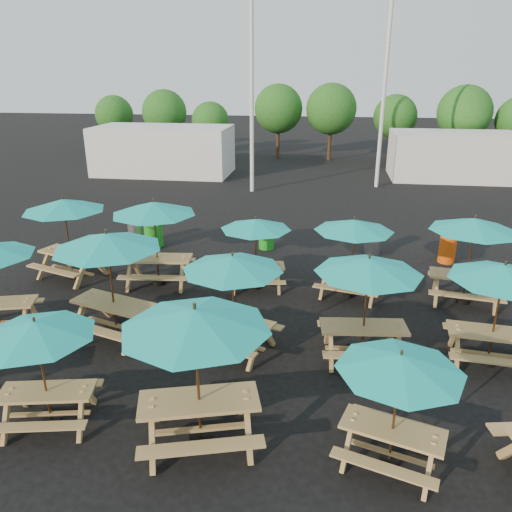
# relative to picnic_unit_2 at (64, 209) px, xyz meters

# --- Properties ---
(ground) EXTENTS (120.00, 120.00, 0.00)m
(ground) POSITION_rel_picnic_unit_2_xyz_m (5.67, -1.81, -2.14)
(ground) COLOR black
(ground) RESTS_ON ground
(picnic_unit_2) EXTENTS (2.98, 2.98, 2.46)m
(picnic_unit_2) POSITION_rel_picnic_unit_2_xyz_m (0.00, 0.00, 0.00)
(picnic_unit_2) COLOR tan
(picnic_unit_2) RESTS_ON ground
(picnic_unit_3) EXTENTS (2.32, 2.32, 2.06)m
(picnic_unit_3) POSITION_rel_picnic_unit_2_xyz_m (2.85, -6.37, -0.35)
(picnic_unit_3) COLOR tan
(picnic_unit_3) RESTS_ON ground
(picnic_unit_4) EXTENTS (3.07, 3.07, 2.56)m
(picnic_unit_4) POSITION_rel_picnic_unit_2_xyz_m (2.73, -3.17, 0.08)
(picnic_unit_4) COLOR tan
(picnic_unit_4) RESTS_ON ground
(picnic_unit_5) EXTENTS (2.62, 2.62, 2.51)m
(picnic_unit_5) POSITION_rel_picnic_unit_2_xyz_m (2.75, -0.11, 0.04)
(picnic_unit_5) COLOR tan
(picnic_unit_5) RESTS_ON ground
(picnic_unit_6) EXTENTS (2.98, 2.98, 2.52)m
(picnic_unit_6) POSITION_rel_picnic_unit_2_xyz_m (5.60, -6.43, 0.05)
(picnic_unit_6) COLOR tan
(picnic_unit_6) RESTS_ON ground
(picnic_unit_7) EXTENTS (2.78, 2.78, 2.28)m
(picnic_unit_7) POSITION_rel_picnic_unit_2_xyz_m (5.62, -3.46, -0.15)
(picnic_unit_7) COLOR tan
(picnic_unit_7) RESTS_ON ground
(picnic_unit_8) EXTENTS (2.30, 2.30, 2.08)m
(picnic_unit_8) POSITION_rel_picnic_unit_2_xyz_m (5.62, 0.02, -0.33)
(picnic_unit_8) COLOR tan
(picnic_unit_8) RESTS_ON ground
(picnic_unit_9) EXTENTS (2.43, 2.43, 2.03)m
(picnic_unit_9) POSITION_rel_picnic_unit_2_xyz_m (8.72, -6.50, -0.38)
(picnic_unit_9) COLOR tan
(picnic_unit_9) RESTS_ON ground
(picnic_unit_10) EXTENTS (2.47, 2.47, 2.35)m
(picnic_unit_10) POSITION_rel_picnic_unit_2_xyz_m (8.44, -3.37, -0.10)
(picnic_unit_10) COLOR tan
(picnic_unit_10) RESTS_ON ground
(picnic_unit_11) EXTENTS (2.57, 2.57, 2.23)m
(picnic_unit_11) POSITION_rel_picnic_unit_2_xyz_m (8.29, -0.15, -0.20)
(picnic_unit_11) COLOR tan
(picnic_unit_11) RESTS_ON ground
(picnic_unit_13) EXTENTS (2.40, 2.40, 2.29)m
(picnic_unit_13) POSITION_rel_picnic_unit_2_xyz_m (11.12, -3.22, -0.15)
(picnic_unit_13) COLOR tan
(picnic_unit_13) RESTS_ON ground
(picnic_unit_14) EXTENTS (2.61, 2.61, 2.39)m
(picnic_unit_14) POSITION_rel_picnic_unit_2_xyz_m (11.33, -0.13, -0.06)
(picnic_unit_14) COLOR tan
(picnic_unit_14) RESTS_ON ground
(waste_bin_0) EXTENTS (0.53, 0.53, 0.86)m
(waste_bin_0) POSITION_rel_picnic_unit_2_xyz_m (0.80, 3.21, -1.71)
(waste_bin_0) COLOR gray
(waste_bin_0) RESTS_ON ground
(waste_bin_1) EXTENTS (0.53, 0.53, 0.86)m
(waste_bin_1) POSITION_rel_picnic_unit_2_xyz_m (1.52, 2.88, -1.71)
(waste_bin_1) COLOR #1B981E
(waste_bin_1) RESTS_ON ground
(waste_bin_2) EXTENTS (0.53, 0.53, 0.86)m
(waste_bin_2) POSITION_rel_picnic_unit_2_xyz_m (1.54, 3.17, -1.71)
(waste_bin_2) COLOR #1B981E
(waste_bin_2) RESTS_ON ground
(waste_bin_3) EXTENTS (0.53, 0.53, 0.86)m
(waste_bin_3) POSITION_rel_picnic_unit_2_xyz_m (5.50, 3.45, -1.71)
(waste_bin_3) COLOR #1B981E
(waste_bin_3) RESTS_ON ground
(waste_bin_4) EXTENTS (0.53, 0.53, 0.86)m
(waste_bin_4) POSITION_rel_picnic_unit_2_xyz_m (9.16, 3.45, -1.71)
(waste_bin_4) COLOR gray
(waste_bin_4) RESTS_ON ground
(waste_bin_5) EXTENTS (0.53, 0.53, 0.86)m
(waste_bin_5) POSITION_rel_picnic_unit_2_xyz_m (11.51, 2.94, -1.71)
(waste_bin_5) COLOR #E2500D
(waste_bin_5) RESTS_ON ground
(mast_0) EXTENTS (0.20, 0.20, 12.00)m
(mast_0) POSITION_rel_picnic_unit_2_xyz_m (3.67, 12.19, 3.86)
(mast_0) COLOR silver
(mast_0) RESTS_ON ground
(mast_1) EXTENTS (0.20, 0.20, 12.00)m
(mast_1) POSITION_rel_picnic_unit_2_xyz_m (10.17, 14.19, 3.86)
(mast_1) COLOR silver
(mast_1) RESTS_ON ground
(event_tent_0) EXTENTS (8.00, 4.00, 2.80)m
(event_tent_0) POSITION_rel_picnic_unit_2_xyz_m (-2.33, 16.19, -0.74)
(event_tent_0) COLOR silver
(event_tent_0) RESTS_ON ground
(event_tent_1) EXTENTS (7.00, 4.00, 2.60)m
(event_tent_1) POSITION_rel_picnic_unit_2_xyz_m (14.67, 17.19, -0.84)
(event_tent_1) COLOR silver
(event_tent_1) RESTS_ON ground
(tree_0) EXTENTS (2.80, 2.80, 4.24)m
(tree_0) POSITION_rel_picnic_unit_2_xyz_m (-8.40, 23.44, 0.69)
(tree_0) COLOR #382314
(tree_0) RESTS_ON ground
(tree_1) EXTENTS (3.11, 3.11, 4.72)m
(tree_1) POSITION_rel_picnic_unit_2_xyz_m (-4.07, 22.10, 1.01)
(tree_1) COLOR #382314
(tree_1) RESTS_ON ground
(tree_2) EXTENTS (2.59, 2.59, 3.93)m
(tree_2) POSITION_rel_picnic_unit_2_xyz_m (-0.72, 21.85, 0.48)
(tree_2) COLOR #382314
(tree_2) RESTS_ON ground
(tree_3) EXTENTS (3.36, 3.36, 5.09)m
(tree_3) POSITION_rel_picnic_unit_2_xyz_m (3.92, 22.91, 1.26)
(tree_3) COLOR #382314
(tree_3) RESTS_ON ground
(tree_4) EXTENTS (3.41, 3.41, 5.17)m
(tree_4) POSITION_rel_picnic_unit_2_xyz_m (7.57, 22.45, 1.32)
(tree_4) COLOR #382314
(tree_4) RESTS_ON ground
(tree_5) EXTENTS (2.94, 2.94, 4.45)m
(tree_5) POSITION_rel_picnic_unit_2_xyz_m (11.90, 22.87, 0.83)
(tree_5) COLOR #382314
(tree_5) RESTS_ON ground
(tree_6) EXTENTS (3.38, 3.38, 5.13)m
(tree_6) POSITION_rel_picnic_unit_2_xyz_m (15.90, 21.09, 1.28)
(tree_6) COLOR #382314
(tree_6) RESTS_ON ground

